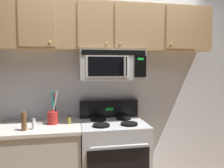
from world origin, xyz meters
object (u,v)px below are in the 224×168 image
Objects in this scene: over_range_microwave at (111,65)px; utensil_crock_red at (53,115)px; pepper_mill at (24,121)px; stove_range at (113,158)px; salt_shaker at (34,124)px; spice_jar at (69,120)px.

over_range_microwave is 1.95× the size of utensil_crock_red.
stove_range is at bearing 9.04° from pepper_mill.
pepper_mill is at bearing -170.96° from stove_range.
salt_shaker is (-0.87, -0.13, 0.49)m from stove_range.
spice_jar is (-0.51, -0.09, -0.63)m from over_range_microwave.
stove_range is 5.77× the size of pepper_mill.
utensil_crock_red is at bearing 175.65° from stove_range.
stove_range is 0.70m from spice_jar.
salt_shaker is 1.16× the size of spice_jar.
over_range_microwave is 3.92× the size of pepper_mill.
stove_range is at bearing -3.10° from spice_jar.
spice_jar is (-0.51, 0.03, 0.48)m from stove_range.
over_range_microwave is (-0.00, 0.12, 1.11)m from stove_range.
spice_jar is at bearing 21.65° from pepper_mill.
stove_range is 11.36× the size of spice_jar.
over_range_microwave is at bearing 9.92° from spice_jar.
stove_range is 2.87× the size of utensil_crock_red.
utensil_crock_red is 2.01× the size of pepper_mill.
stove_range is 1.11m from pepper_mill.
salt_shaker is (-0.87, -0.25, -0.62)m from over_range_microwave.
salt_shaker is at bearing 14.75° from pepper_mill.
pepper_mill is 0.49m from spice_jar.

